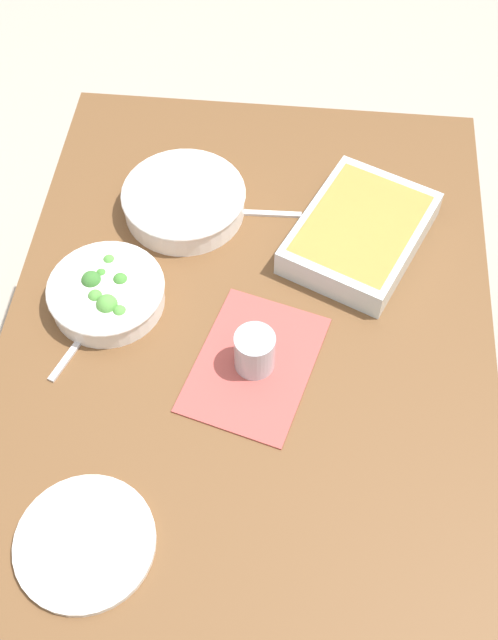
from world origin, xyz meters
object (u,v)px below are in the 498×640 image
broccoli_bowl (107,293)px  side_plate (85,543)px  stew_bowl (184,200)px  spoon_by_broccoli (86,332)px  drink_cup (255,353)px  baking_dish (360,232)px  spoon_by_stew (246,212)px

broccoli_bowl → side_plate: broccoli_bowl is taller
stew_bowl → broccoli_bowl: broccoli_bowl is taller
spoon_by_broccoli → drink_cup: bearing=83.4°
stew_bowl → drink_cup: bearing=26.6°
baking_dish → side_plate: size_ratio=1.65×
spoon_by_stew → side_plate: bearing=-14.3°
side_plate → spoon_by_stew: size_ratio=1.25×
drink_cup → side_plate: 0.42m
stew_bowl → drink_cup: drink_cup is taller
baking_dish → spoon_by_broccoli: size_ratio=2.13×
side_plate → spoon_by_stew: bearing=165.7°
broccoli_bowl → side_plate: size_ratio=0.99×
stew_bowl → spoon_by_broccoli: stew_bowl is taller
baking_dish → broccoli_bowl: bearing=-67.6°
broccoli_bowl → spoon_by_broccoli: broccoli_bowl is taller
spoon_by_stew → spoon_by_broccoli: same height
broccoli_bowl → spoon_by_stew: 0.34m
side_plate → spoon_by_stew: side_plate is taller
stew_bowl → spoon_by_stew: 0.13m
side_plate → spoon_by_stew: 0.73m
broccoli_bowl → stew_bowl: bearing=155.8°
drink_cup → side_plate: size_ratio=0.39×
broccoli_bowl → spoon_by_broccoli: size_ratio=1.28×
drink_cup → broccoli_bowl: bearing=-111.0°
stew_bowl → drink_cup: size_ratio=2.95×
stew_bowl → side_plate: 0.70m
drink_cup → spoon_by_broccoli: drink_cup is taller
drink_cup → side_plate: bearing=-33.4°
broccoli_bowl → baking_dish: bearing=112.4°
stew_bowl → spoon_by_broccoli: bearing=-23.4°
baking_dish → spoon_by_stew: bearing=-103.8°
drink_cup → side_plate: drink_cup is taller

